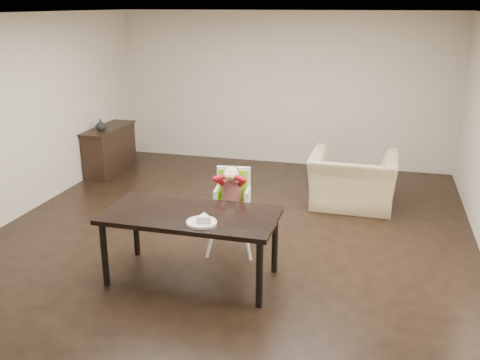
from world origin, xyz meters
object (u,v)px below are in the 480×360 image
object	(u,v)px
high_chair	(232,191)
sideboard	(110,149)
dining_table	(191,220)
armchair	(353,172)

from	to	relation	value
high_chair	sideboard	xyz separation A→B (m)	(-2.90, 2.45, -0.34)
dining_table	high_chair	world-z (taller)	high_chair
high_chair	sideboard	distance (m)	3.81
dining_table	sideboard	size ratio (longest dim) A/B	1.43
sideboard	high_chair	bearing A→B (deg)	-40.13
high_chair	sideboard	world-z (taller)	high_chair
dining_table	high_chair	bearing A→B (deg)	75.31
dining_table	armchair	bearing A→B (deg)	60.11
dining_table	armchair	size ratio (longest dim) A/B	1.50
dining_table	sideboard	bearing A→B (deg)	129.49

